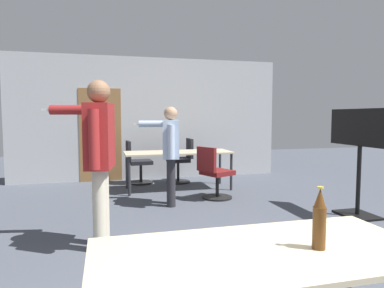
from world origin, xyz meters
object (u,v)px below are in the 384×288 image
person_left_plaid (170,147)px  office_chair_near_pushed (137,164)px  beer_bottle (319,220)px  office_chair_side_rolled (214,175)px  tv_screen (360,148)px  office_chair_far_left (181,162)px  person_center_tall (98,148)px

person_left_plaid → office_chair_near_pushed: 2.04m
office_chair_near_pushed → beer_bottle: bearing=0.7°
office_chair_near_pushed → office_chair_side_rolled: bearing=31.0°
office_chair_near_pushed → tv_screen: bearing=38.3°
person_left_plaid → office_chair_near_pushed: (-0.34, 1.94, -0.52)m
office_chair_side_rolled → office_chair_far_left: 1.62m
person_center_tall → person_left_plaid: size_ratio=1.14×
tv_screen → person_center_tall: 3.61m
person_left_plaid → tv_screen: bearing=-107.0°
tv_screen → office_chair_near_pushed: 4.34m
office_chair_side_rolled → beer_bottle: size_ratio=2.78×
tv_screen → office_chair_side_rolled: (-1.69, 1.50, -0.56)m
tv_screen → person_center_tall: (-3.59, -0.31, 0.12)m
tv_screen → office_chair_far_left: (-1.91, 3.11, -0.53)m
person_center_tall → office_chair_near_pushed: (0.74, 3.53, -0.67)m
person_left_plaid → beer_bottle: bearing=-169.1°
beer_bottle → person_left_plaid: bearing=90.8°
office_chair_far_left → tv_screen: bearing=-148.2°
office_chair_side_rolled → office_chair_far_left: size_ratio=0.96×
person_center_tall → office_chair_near_pushed: size_ratio=1.99×
office_chair_near_pushed → office_chair_far_left: office_chair_far_left is taller
office_chair_side_rolled → office_chair_far_left: office_chair_far_left is taller
person_left_plaid → office_chair_far_left: size_ratio=1.67×
tv_screen → office_chair_far_left: tv_screen is taller
person_center_tall → office_chair_side_rolled: size_ratio=1.99×
person_center_tall → beer_bottle: bearing=-142.9°
office_chair_near_pushed → office_chair_far_left: 0.95m
person_center_tall → beer_bottle: (1.14, -2.26, -0.20)m
person_center_tall → office_chair_far_left: size_ratio=1.91×
person_left_plaid → office_chair_side_rolled: (0.82, 0.22, -0.52)m
office_chair_far_left → person_center_tall: bearing=154.1°
tv_screen → office_chair_far_left: size_ratio=1.62×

